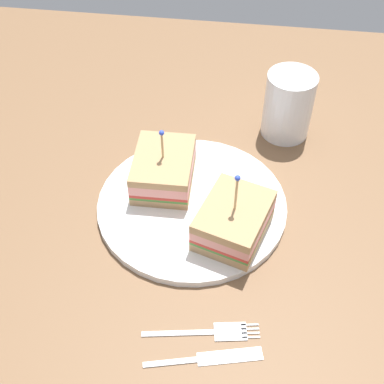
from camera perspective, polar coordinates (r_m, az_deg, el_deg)
name	(u,v)px	position (r cm, az deg, el deg)	size (l,w,h in cm)	color
ground_plane	(192,212)	(69.31, 0.00, -2.29)	(100.46, 100.46, 2.00)	brown
plate	(192,205)	(68.16, 0.00, -1.45)	(25.27, 25.27, 1.06)	white
sandwich_half_front	(164,169)	(68.93, -3.20, 2.58)	(10.24, 8.00, 9.08)	tan
sandwich_half_back	(234,220)	(62.83, 4.70, -3.21)	(11.56, 10.13, 10.17)	tan
drink_glass	(288,108)	(78.37, 10.69, 9.20)	(7.30, 7.30, 10.21)	beige
fork	(215,332)	(58.01, 2.56, -15.41)	(3.33, 13.02, 0.35)	silver
knife	(210,358)	(56.66, 2.08, -18.12)	(4.09, 12.67, 0.35)	silver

